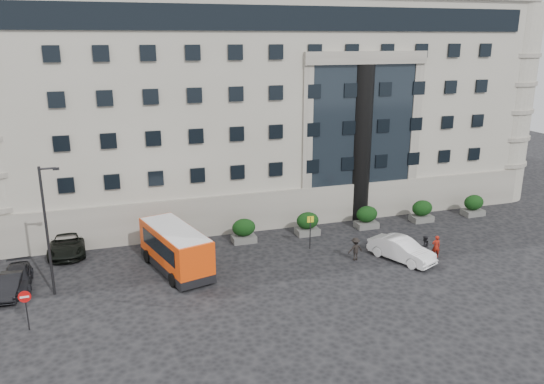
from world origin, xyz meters
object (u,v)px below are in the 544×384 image
(white_taxi, at_px, (401,250))
(pedestrian_c, at_px, (355,249))
(no_entry_sign, at_px, (25,303))
(hedge_e, at_px, (422,211))
(hedge_f, at_px, (474,205))
(minibus, at_px, (175,247))
(bus_stop_sign, at_px, (310,227))
(pedestrian_a, at_px, (436,247))
(hedge_b, at_px, (244,230))
(street_lamp, at_px, (47,227))
(hedge_d, at_px, (367,217))
(pedestrian_b, at_px, (424,246))
(hedge_c, at_px, (308,223))
(hedge_a, at_px, (175,238))
(parked_car_c, at_px, (17,278))
(parked_car_d, at_px, (68,243))
(parked_car_b, at_px, (11,285))

(white_taxi, xyz_separation_m, pedestrian_c, (-3.06, 1.02, 0.03))
(no_entry_sign, bearing_deg, hedge_e, 16.52)
(hedge_f, relative_size, minibus, 0.25)
(no_entry_sign, bearing_deg, bus_stop_sign, 18.08)
(minibus, xyz_separation_m, pedestrian_a, (17.83, -3.49, -0.80))
(white_taxi, bearing_deg, bus_stop_sign, 119.50)
(hedge_b, distance_m, pedestrian_a, 14.08)
(street_lamp, distance_m, no_entry_sign, 4.98)
(hedge_b, bearing_deg, street_lamp, -159.93)
(white_taxi, bearing_deg, street_lamp, 150.99)
(hedge_d, relative_size, pedestrian_b, 1.16)
(hedge_c, relative_size, hedge_e, 1.00)
(hedge_f, relative_size, bus_stop_sign, 0.73)
(hedge_b, bearing_deg, hedge_a, 180.00)
(pedestrian_c, bearing_deg, hedge_f, -162.28)
(hedge_b, relative_size, street_lamp, 0.23)
(hedge_c, bearing_deg, pedestrian_b, -46.91)
(hedge_b, xyz_separation_m, no_entry_sign, (-14.20, -8.84, 0.72))
(pedestrian_c, bearing_deg, hedge_a, -29.81)
(hedge_c, height_order, parked_car_c, hedge_c)
(hedge_a, xyz_separation_m, pedestrian_c, (11.76, -5.68, -0.10))
(hedge_d, bearing_deg, bus_stop_sign, -155.34)
(parked_car_d, bearing_deg, bus_stop_sign, -14.87)
(hedge_e, height_order, street_lamp, street_lamp)
(parked_car_d, bearing_deg, minibus, -36.82)
(parked_car_c, bearing_deg, bus_stop_sign, -2.13)
(street_lamp, bearing_deg, parked_car_c, 143.54)
(hedge_b, distance_m, parked_car_d, 12.85)
(parked_car_c, bearing_deg, white_taxi, -11.17)
(no_entry_sign, distance_m, pedestrian_a, 26.49)
(hedge_e, distance_m, parked_car_c, 31.19)
(hedge_b, height_order, parked_car_d, hedge_b)
(parked_car_d, height_order, pedestrian_a, pedestrian_a)
(hedge_d, relative_size, parked_car_b, 0.49)
(street_lamp, height_order, no_entry_sign, street_lamp)
(no_entry_sign, xyz_separation_m, minibus, (8.58, 5.33, -0.04))
(hedge_f, distance_m, parked_car_c, 36.37)
(hedge_b, relative_size, pedestrian_a, 1.13)
(white_taxi, bearing_deg, parked_car_c, 147.59)
(hedge_f, height_order, pedestrian_b, hedge_f)
(hedge_f, relative_size, pedestrian_b, 1.16)
(hedge_f, relative_size, parked_car_b, 0.49)
(hedge_b, xyz_separation_m, bus_stop_sign, (4.30, -2.80, 0.80))
(hedge_b, bearing_deg, hedge_f, 0.00)
(hedge_f, bearing_deg, minibus, -172.44)
(hedge_d, distance_m, pedestrian_b, 6.77)
(parked_car_d, bearing_deg, parked_car_c, -117.97)
(hedge_d, height_order, minibus, minibus)
(hedge_b, relative_size, pedestrian_c, 1.11)
(hedge_d, xyz_separation_m, parked_car_d, (-23.10, 1.92, -0.18))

